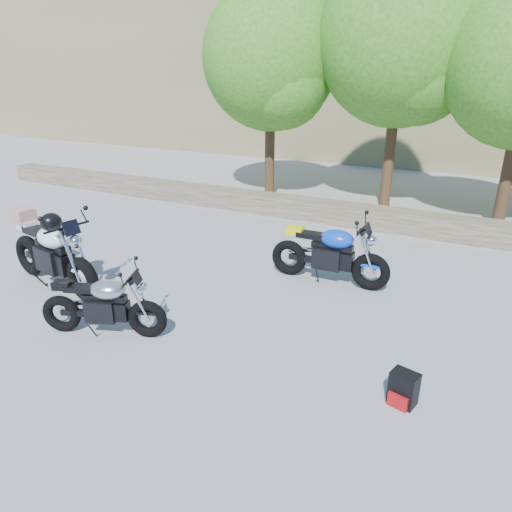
{
  "coord_description": "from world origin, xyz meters",
  "views": [
    {
      "loc": [
        3.16,
        -4.83,
        3.37
      ],
      "look_at": [
        0.2,
        1.0,
        0.75
      ],
      "focal_mm": 32.0,
      "sensor_mm": 36.0,
      "label": 1
    }
  ],
  "objects_px": {
    "white_bike": "(52,251)",
    "backpack": "(403,389)",
    "silver_bike": "(104,306)",
    "blue_bike": "(330,254)"
  },
  "relations": [
    {
      "from": "white_bike",
      "to": "backpack",
      "type": "bearing_deg",
      "value": 7.0
    },
    {
      "from": "white_bike",
      "to": "backpack",
      "type": "height_order",
      "value": "white_bike"
    },
    {
      "from": "blue_bike",
      "to": "silver_bike",
      "type": "bearing_deg",
      "value": -126.91
    },
    {
      "from": "white_bike",
      "to": "backpack",
      "type": "distance_m",
      "value": 5.81
    },
    {
      "from": "blue_bike",
      "to": "backpack",
      "type": "xyz_separation_m",
      "value": [
        1.73,
        -2.66,
        -0.33
      ]
    },
    {
      "from": "blue_bike",
      "to": "white_bike",
      "type": "bearing_deg",
      "value": -151.76
    },
    {
      "from": "silver_bike",
      "to": "backpack",
      "type": "distance_m",
      "value": 3.95
    },
    {
      "from": "silver_bike",
      "to": "backpack",
      "type": "bearing_deg",
      "value": -14.55
    },
    {
      "from": "silver_bike",
      "to": "backpack",
      "type": "relative_size",
      "value": 4.44
    },
    {
      "from": "white_bike",
      "to": "blue_bike",
      "type": "bearing_deg",
      "value": 40.08
    }
  ]
}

